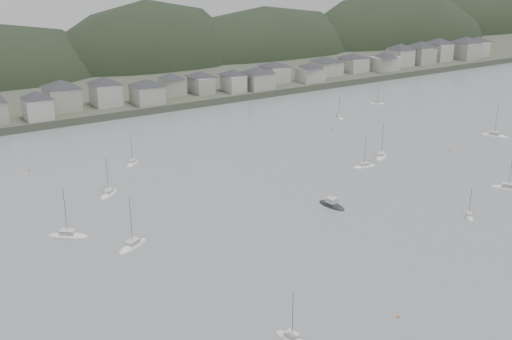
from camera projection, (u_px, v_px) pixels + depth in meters
ground at (462, 311)px, 121.83m from camera, size 900.00×900.00×0.00m
far_shore_land at (50, 66)px, 357.04m from camera, size 900.00×250.00×3.00m
forested_ridge at (74, 96)px, 343.30m from camera, size 851.55×103.94×102.57m
waterfront_town at (225, 78)px, 290.62m from camera, size 451.48×28.46×12.92m
sailboat_lead at (292, 339)px, 112.77m from camera, size 4.38×7.87×10.28m
moored_fleet at (278, 209)px, 168.04m from camera, size 246.58×160.19×13.69m
motor_launch_far at (332, 205)px, 170.35m from camera, size 4.40×9.27×4.11m
mooring_buoys at (310, 210)px, 167.23m from camera, size 151.65×125.00×0.70m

